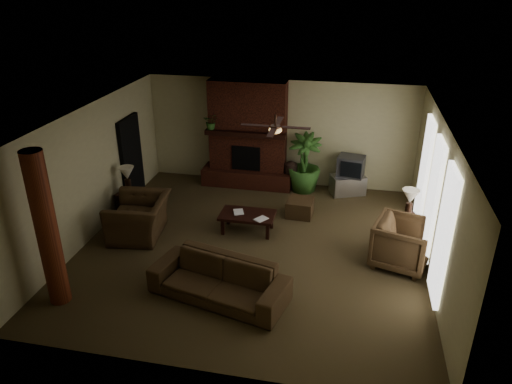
% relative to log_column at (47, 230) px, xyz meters
% --- Properties ---
extents(room_shell, '(7.00, 7.00, 7.00)m').
position_rel_log_column_xyz_m(room_shell, '(2.95, 2.40, 0.00)').
color(room_shell, '#4A3D25').
rests_on(room_shell, ground).
extents(fireplace, '(2.40, 0.70, 2.80)m').
position_rel_log_column_xyz_m(fireplace, '(2.15, 5.62, -0.24)').
color(fireplace, '#512115').
rests_on(fireplace, ground).
extents(windows, '(0.08, 3.65, 2.35)m').
position_rel_log_column_xyz_m(windows, '(6.40, 2.60, -0.05)').
color(windows, white).
rests_on(windows, ground).
extents(log_column, '(0.36, 0.36, 2.80)m').
position_rel_log_column_xyz_m(log_column, '(0.00, 0.00, 0.00)').
color(log_column, brown).
rests_on(log_column, ground).
extents(doorway, '(0.10, 1.00, 2.10)m').
position_rel_log_column_xyz_m(doorway, '(-0.49, 4.20, -0.35)').
color(doorway, black).
rests_on(doorway, ground).
extents(ceiling_fan, '(1.35, 1.35, 0.37)m').
position_rel_log_column_xyz_m(ceiling_fan, '(3.35, 2.70, 1.13)').
color(ceiling_fan, '#322016').
rests_on(ceiling_fan, ceiling).
extents(sofa, '(2.54, 1.29, 0.95)m').
position_rel_log_column_xyz_m(sofa, '(2.72, 0.65, -0.92)').
color(sofa, '#43301C').
rests_on(sofa, ground).
extents(armchair_left, '(1.02, 1.43, 1.16)m').
position_rel_log_column_xyz_m(armchair_left, '(0.44, 2.42, -0.82)').
color(armchair_left, '#43301C').
rests_on(armchair_left, ground).
extents(armchair_right, '(1.21, 1.25, 1.05)m').
position_rel_log_column_xyz_m(armchair_right, '(5.94, 2.35, -0.87)').
color(armchair_right, '#43301C').
rests_on(armchair_right, ground).
extents(coffee_table, '(1.20, 0.70, 0.43)m').
position_rel_log_column_xyz_m(coffee_table, '(2.70, 3.06, -1.03)').
color(coffee_table, black).
rests_on(coffee_table, ground).
extents(ottoman, '(0.63, 0.63, 0.40)m').
position_rel_log_column_xyz_m(ottoman, '(3.75, 4.05, -1.20)').
color(ottoman, '#43301C').
rests_on(ottoman, ground).
extents(tv_stand, '(0.97, 0.78, 0.50)m').
position_rel_log_column_xyz_m(tv_stand, '(4.82, 5.51, -1.15)').
color(tv_stand, silver).
rests_on(tv_stand, ground).
extents(tv, '(0.73, 0.63, 0.52)m').
position_rel_log_column_xyz_m(tv, '(4.86, 5.53, -0.64)').
color(tv, '#363638').
rests_on(tv, tv_stand).
extents(floor_vase, '(0.34, 0.34, 0.77)m').
position_rel_log_column_xyz_m(floor_vase, '(3.32, 5.55, -0.97)').
color(floor_vase, black).
rests_on(floor_vase, ground).
extents(floor_plant, '(0.91, 1.56, 0.86)m').
position_rel_log_column_xyz_m(floor_plant, '(3.67, 5.49, -0.97)').
color(floor_plant, '#335F26').
rests_on(floor_plant, ground).
extents(side_table_left, '(0.60, 0.60, 0.55)m').
position_rel_log_column_xyz_m(side_table_left, '(-0.20, 3.32, -1.12)').
color(side_table_left, black).
rests_on(side_table_left, ground).
extents(lamp_left, '(0.40, 0.40, 0.65)m').
position_rel_log_column_xyz_m(lamp_left, '(-0.20, 3.32, -0.40)').
color(lamp_left, '#322016').
rests_on(lamp_left, side_table_left).
extents(side_table_right, '(0.64, 0.64, 0.55)m').
position_rel_log_column_xyz_m(side_table_right, '(6.10, 3.37, -1.12)').
color(side_table_right, black).
rests_on(side_table_right, ground).
extents(lamp_right, '(0.40, 0.40, 0.65)m').
position_rel_log_column_xyz_m(lamp_right, '(6.10, 3.33, -0.40)').
color(lamp_right, '#322016').
rests_on(lamp_right, side_table_right).
extents(mantel_plant, '(0.41, 0.45, 0.33)m').
position_rel_log_column_xyz_m(mantel_plant, '(1.25, 5.38, 0.32)').
color(mantel_plant, '#335F26').
rests_on(mantel_plant, fireplace).
extents(mantel_vase, '(0.24, 0.25, 0.22)m').
position_rel_log_column_xyz_m(mantel_vase, '(2.93, 5.34, 0.27)').
color(mantel_vase, brown).
rests_on(mantel_vase, fireplace).
extents(book_a, '(0.21, 0.10, 0.29)m').
position_rel_log_column_xyz_m(book_a, '(2.40, 3.04, -0.83)').
color(book_a, '#999999').
rests_on(book_a, coffee_table).
extents(book_b, '(0.19, 0.14, 0.29)m').
position_rel_log_column_xyz_m(book_b, '(2.96, 2.92, -0.82)').
color(book_b, '#999999').
rests_on(book_b, coffee_table).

